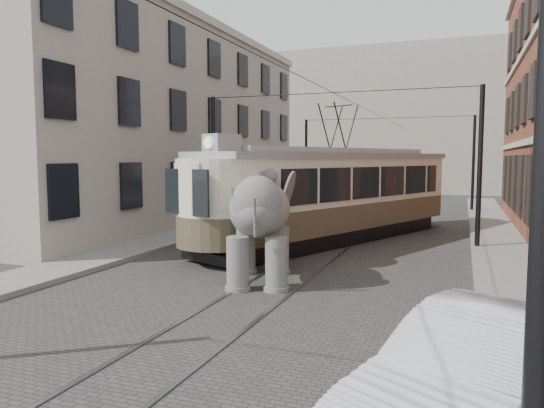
% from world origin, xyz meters
% --- Properties ---
extents(ground, '(120.00, 120.00, 0.00)m').
position_xyz_m(ground, '(0.00, 0.00, 0.00)').
color(ground, '#3B3937').
extents(tram_rails, '(1.54, 80.00, 0.02)m').
position_xyz_m(tram_rails, '(0.00, 0.00, 0.01)').
color(tram_rails, slate).
rests_on(tram_rails, ground).
extents(sidewalk_right, '(2.00, 60.00, 0.15)m').
position_xyz_m(sidewalk_right, '(6.00, 0.00, 0.07)').
color(sidewalk_right, slate).
rests_on(sidewalk_right, ground).
extents(sidewalk_left, '(2.00, 60.00, 0.15)m').
position_xyz_m(sidewalk_left, '(-6.50, 0.00, 0.07)').
color(sidewalk_left, slate).
rests_on(sidewalk_left, ground).
extents(stucco_building, '(7.00, 24.00, 10.00)m').
position_xyz_m(stucco_building, '(-11.00, 10.00, 5.00)').
color(stucco_building, gray).
rests_on(stucco_building, ground).
extents(distant_block, '(28.00, 10.00, 14.00)m').
position_xyz_m(distant_block, '(0.00, 40.00, 7.00)').
color(distant_block, gray).
rests_on(distant_block, ground).
extents(catenary, '(11.00, 30.20, 6.00)m').
position_xyz_m(catenary, '(-0.20, 5.00, 3.00)').
color(catenary, black).
rests_on(catenary, ground).
extents(tram, '(8.02, 13.87, 5.50)m').
position_xyz_m(tram, '(-0.11, 6.18, 2.75)').
color(tram, beige).
rests_on(tram, ground).
extents(elephant, '(4.16, 5.63, 3.08)m').
position_xyz_m(elephant, '(-0.49, -1.29, 1.54)').
color(elephant, '#5E5C57').
rests_on(elephant, ground).
extents(parked_car, '(3.41, 4.96, 1.55)m').
position_xyz_m(parked_car, '(4.93, -7.64, 0.77)').
color(parked_car, '#B3B4B8').
rests_on(parked_car, ground).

